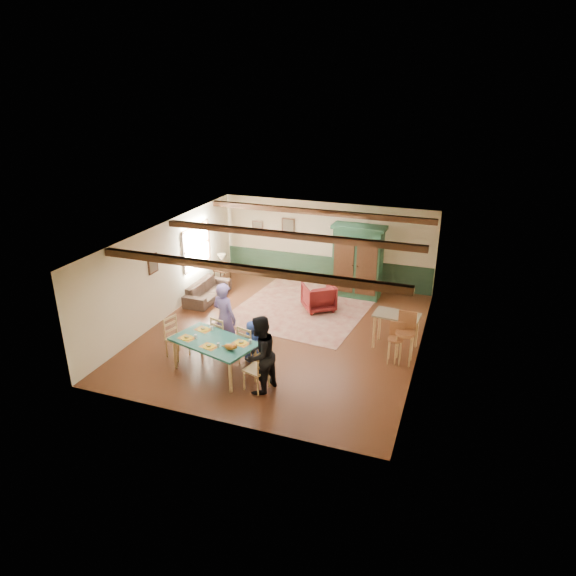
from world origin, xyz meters
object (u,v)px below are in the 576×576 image
(person_woman, at_px, (260,355))
(armchair, at_px, (319,297))
(dining_chair_end_right, at_px, (256,368))
(cat, at_px, (230,346))
(dining_chair_end_left, at_px, (177,338))
(end_table, at_px, (223,277))
(bar_stool_left, at_px, (395,344))
(person_man, at_px, (225,318))
(armoire, at_px, (358,262))
(dining_table, at_px, (215,356))
(person_child, at_px, (252,342))
(bar_stool_right, at_px, (405,339))
(sofa, at_px, (208,291))
(table_lamp, at_px, (222,262))
(dining_chair_far_right, at_px, (250,344))
(counter_table, at_px, (395,331))
(dining_chair_far_left, at_px, (223,335))

(person_woman, xyz_separation_m, armchair, (-0.04, 4.50, -0.48))
(dining_chair_end_right, xyz_separation_m, cat, (-0.64, 0.07, 0.39))
(dining_chair_end_left, bearing_deg, end_table, 28.96)
(armchair, distance_m, bar_stool_left, 3.47)
(person_man, bearing_deg, armoire, -100.48)
(dining_chair_end_left, height_order, armchair, dining_chair_end_left)
(dining_table, distance_m, end_table, 5.43)
(armchair, relative_size, bar_stool_left, 0.87)
(dining_chair_end_left, xyz_separation_m, person_child, (1.81, 0.38, 0.03))
(person_man, bearing_deg, bar_stool_right, -151.63)
(armoire, bearing_deg, cat, -102.30)
(person_man, height_order, sofa, person_man)
(person_woman, bearing_deg, person_child, -133.26)
(end_table, height_order, table_lamp, table_lamp)
(dining_chair_far_right, bearing_deg, person_man, -5.71)
(dining_chair_far_right, distance_m, dining_chair_end_left, 1.82)
(person_woman, bearing_deg, cat, -81.87)
(dining_table, xyz_separation_m, bar_stool_right, (4.03, 1.89, 0.23))
(cat, xyz_separation_m, armchair, (0.71, 4.40, -0.49))
(dining_chair_end_left, relative_size, armoire, 0.44)
(dining_table, distance_m, counter_table, 4.52)
(armchair, distance_m, end_table, 3.61)
(counter_table, distance_m, bar_stool_left, 0.76)
(dining_table, xyz_separation_m, cat, (0.53, -0.26, 0.49))
(sofa, xyz_separation_m, counter_table, (5.91, -1.16, 0.19))
(dining_chair_far_right, relative_size, person_man, 0.55)
(armchair, xyz_separation_m, table_lamp, (-3.52, 0.78, 0.42))
(end_table, relative_size, bar_stool_right, 0.44)
(table_lamp, bearing_deg, dining_chair_far_left, -63.06)
(dining_chair_end_right, bearing_deg, table_lamp, -131.14)
(end_table, distance_m, counter_table, 6.44)
(cat, relative_size, bar_stool_right, 0.30)
(person_man, relative_size, end_table, 3.28)
(cat, xyz_separation_m, counter_table, (3.18, 2.83, -0.43))
(armchair, relative_size, counter_table, 0.79)
(person_man, distance_m, person_woman, 1.95)
(dining_chair_far_right, xyz_separation_m, bar_stool_right, (3.41, 1.27, 0.13))
(sofa, distance_m, end_table, 1.20)
(table_lamp, distance_m, counter_table, 6.44)
(sofa, bearing_deg, bar_stool_right, -106.72)
(dining_chair_end_left, bearing_deg, dining_chair_far_left, -46.17)
(dining_chair_end_right, bearing_deg, person_woman, 90.00)
(dining_chair_far_left, height_order, armchair, dining_chair_far_left)
(person_child, relative_size, sofa, 0.57)
(dining_chair_end_left, bearing_deg, table_lamp, 28.96)
(person_man, height_order, end_table, person_man)
(cat, relative_size, table_lamp, 0.75)
(dining_chair_end_left, relative_size, bar_stool_right, 0.80)
(table_lamp, bearing_deg, armchair, -12.49)
(person_child, height_order, sofa, person_child)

